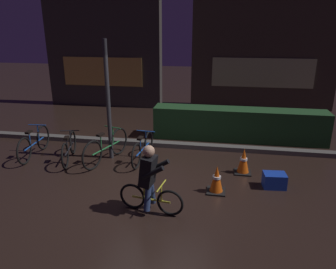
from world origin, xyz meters
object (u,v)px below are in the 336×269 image
Objects in this scene: street_post at (108,102)px; parked_bike_left_mid at (69,148)px; traffic_cone_far at (243,161)px; parked_bike_center_left at (106,147)px; parked_bike_center_right at (143,149)px; traffic_cone_near at (217,180)px; blue_crate at (274,180)px; cyclist at (150,179)px; parked_bike_leftmost at (34,143)px.

parked_bike_left_mid is (-0.94, -0.33, -1.11)m from street_post.
parked_bike_center_left is at bearing 178.09° from traffic_cone_far.
parked_bike_center_right is (0.82, -0.06, -1.10)m from street_post.
traffic_cone_far reaches higher than traffic_cone_near.
parked_bike_left_mid is 0.98× the size of parked_bike_center_right.
traffic_cone_near is (2.61, -1.30, -1.15)m from street_post.
street_post is 4.91× the size of traffic_cone_far.
cyclist is (-2.28, -1.28, 0.48)m from blue_crate.
traffic_cone_near reaches higher than blue_crate.
cyclist is at bearing -150.81° from blue_crate.
cyclist is at bearing -132.51° from traffic_cone_far.
street_post is 5.09× the size of traffic_cone_near.
parked_bike_center_left is 3.86m from blue_crate.
parked_bike_leftmost is 1.08× the size of parked_bike_center_right.
parked_bike_left_mid is at bearing 103.90° from parked_bike_center_right.
parked_bike_left_mid is 2.62× the size of traffic_cone_near.
parked_bike_leftmost reaches higher than blue_crate.
parked_bike_leftmost is at bearing 173.13° from blue_crate.
traffic_cone_near is at bearing -108.05° from parked_bike_leftmost.
parked_bike_left_mid reaches higher than traffic_cone_near.
traffic_cone_near is (4.53, -1.09, -0.07)m from parked_bike_leftmost.
parked_bike_center_left reaches higher than traffic_cone_far.
parked_bike_leftmost is 1.89m from parked_bike_center_left.
parked_bike_leftmost is 1.10× the size of parked_bike_left_mid.
traffic_cone_near is at bearing -119.59° from parked_bike_center_right.
parked_bike_left_mid is at bearing -101.37° from parked_bike_leftmost.
traffic_cone_far is at bearing -74.83° from parked_bike_center_left.
blue_crate is (2.94, -0.84, -0.17)m from parked_bike_center_right.
traffic_cone_far is (5.09, -0.11, -0.06)m from parked_bike_leftmost.
parked_bike_center_left reaches higher than parked_bike_left_mid.
parked_bike_left_mid is 1.78m from parked_bike_center_right.
cyclist is at bearing -141.81° from parked_bike_left_mid.
street_post is 6.47× the size of blue_crate.
parked_bike_leftmost is at bearing 98.33° from parked_bike_center_right.
parked_bike_center_left is at bearing -94.82° from parked_bike_leftmost.
parked_bike_left_mid is at bearing 164.73° from traffic_cone_near.
street_post is 1.90× the size of parked_bike_center_right.
parked_bike_center_left reaches higher than parked_bike_leftmost.
parked_bike_left_mid is 0.91m from parked_bike_center_left.
street_post reaches higher than traffic_cone_far.
traffic_cone_far is (2.35, -0.27, -0.04)m from parked_bike_center_right.
parked_bike_center_left is at bearing 169.88° from blue_crate.
traffic_cone_near is 0.96× the size of traffic_cone_far.
parked_bike_center_left is (-0.04, -0.22, -1.06)m from street_post.
parked_bike_center_right is at bearing 116.03° from cyclist.
cyclist is (2.41, -1.84, 0.31)m from parked_bike_left_mid.
parked_bike_leftmost reaches higher than parked_bike_left_mid.
traffic_cone_near is at bearing -120.02° from traffic_cone_far.
street_post reaches higher than parked_bike_center_left.
cyclist reaches higher than parked_bike_left_mid.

